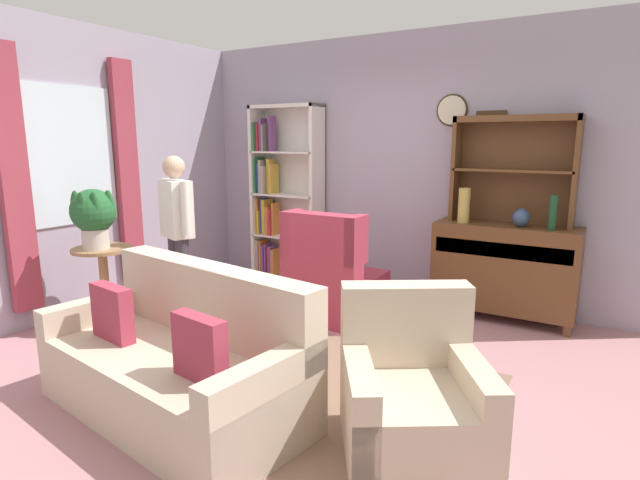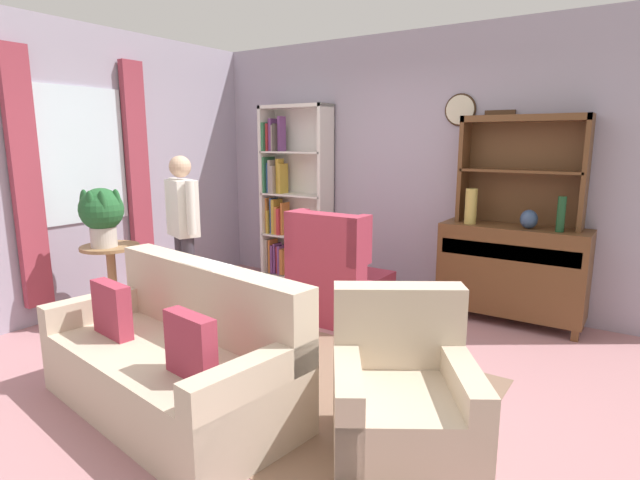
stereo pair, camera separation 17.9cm
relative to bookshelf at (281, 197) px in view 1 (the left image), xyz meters
The scene contains 16 objects.
ground_plane 2.66m from the bookshelf, 52.34° to the right, with size 5.40×4.60×0.02m, color #B27A7F.
wall_back 1.56m from the bookshelf, ahead, with size 5.00×0.09×2.80m.
wall_left 2.24m from the bookshelf, 117.56° to the right, with size 0.16×4.20×2.80m.
area_rug 2.99m from the bookshelf, 52.85° to the right, with size 2.58×1.86×0.01m, color #846651.
bookshelf is the anchor object (origin of this frame).
sideboard 2.70m from the bookshelf, ahead, with size 1.30×0.45×0.92m.
sideboard_hutch 2.70m from the bookshelf, ahead, with size 1.10×0.26×1.00m.
vase_tall 2.26m from the bookshelf, ahead, with size 0.11×0.11×0.33m, color tan.
vase_round 2.78m from the bookshelf, ahead, with size 0.15×0.15×0.17m, color #33476B.
bottle_wine 3.04m from the bookshelf, ahead, with size 0.07×0.07×0.31m, color #194223.
couch_floral 3.22m from the bookshelf, 66.60° to the right, with size 1.90×1.09×0.90m.
armchair_floral 3.73m from the bookshelf, 43.45° to the right, with size 1.05×1.06×0.88m.
wingback_chair 1.67m from the bookshelf, 36.50° to the right, with size 0.79×0.80×1.05m.
plant_stand 2.29m from the bookshelf, 101.16° to the right, with size 0.52×0.52×0.75m.
potted_plant_large 2.29m from the bookshelf, 100.50° to the right, with size 0.39×0.39×0.53m.
person_reading 1.73m from the bookshelf, 88.14° to the right, with size 0.51×0.31×1.56m.
Camera 1 is at (2.03, -3.02, 1.70)m, focal length 28.25 mm.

